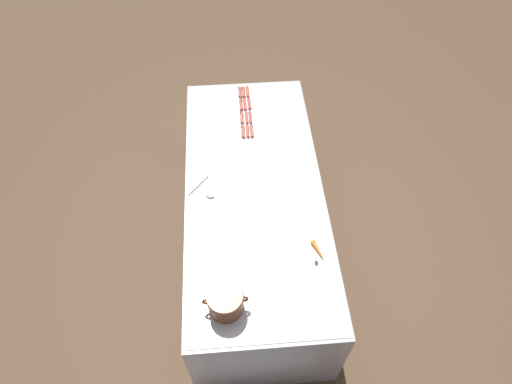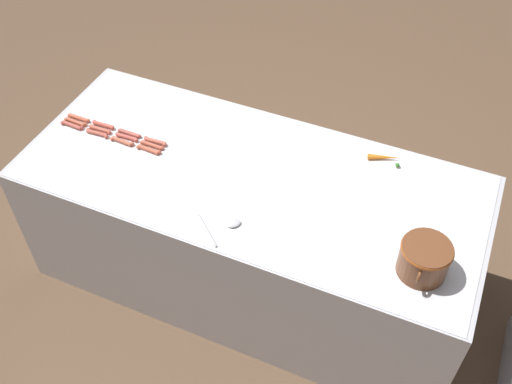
{
  "view_description": "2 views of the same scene",
  "coord_description": "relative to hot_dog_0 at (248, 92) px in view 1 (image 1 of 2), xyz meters",
  "views": [
    {
      "loc": [
        0.15,
        2.06,
        3.51
      ],
      "look_at": [
        -0.01,
        0.11,
        0.93
      ],
      "focal_mm": 31.38,
      "sensor_mm": 36.0,
      "label": 1
    },
    {
      "loc": [
        1.98,
        0.89,
        3.04
      ],
      "look_at": [
        0.15,
        0.09,
        0.92
      ],
      "focal_mm": 41.93,
      "sensor_mm": 36.0,
      "label": 2
    }
  ],
  "objects": [
    {
      "name": "hot_dog_0",
      "position": [
        0.0,
        0.0,
        0.0
      ],
      "size": [
        0.03,
        0.15,
        0.02
      ],
      "color": "#BE5B40",
      "rests_on": "griddle_counter"
    },
    {
      "name": "serving_spoon",
      "position": [
        0.38,
        1.1,
        -0.0
      ],
      "size": [
        0.2,
        0.23,
        0.02
      ],
      "color": "#B7B7BC",
      "rests_on": "griddle_counter"
    },
    {
      "name": "hot_dog_2",
      "position": [
        -0.0,
        0.33,
        0.0
      ],
      "size": [
        0.03,
        0.15,
        0.02
      ],
      "color": "#B05346",
      "rests_on": "griddle_counter"
    },
    {
      "name": "carrot",
      "position": [
        -0.37,
        1.67,
        0.0
      ],
      "size": [
        0.09,
        0.18,
        0.03
      ],
      "color": "orange",
      "rests_on": "griddle_counter"
    },
    {
      "name": "ground_plane",
      "position": [
        0.02,
        1.07,
        -0.87
      ],
      "size": [
        20.0,
        20.0,
        0.0
      ],
      "primitive_type": "plane",
      "color": "brown"
    },
    {
      "name": "hot_dog_6",
      "position": [
        0.03,
        0.34,
        0.0
      ],
      "size": [
        0.03,
        0.15,
        0.02
      ],
      "color": "#BC5347",
      "rests_on": "griddle_counter"
    },
    {
      "name": "hot_dog_11",
      "position": [
        0.07,
        0.5,
        0.0
      ],
      "size": [
        0.03,
        0.14,
        0.02
      ],
      "color": "#BE573D",
      "rests_on": "griddle_counter"
    },
    {
      "name": "hot_dog_8",
      "position": [
        0.07,
        0.0,
        0.0
      ],
      "size": [
        0.03,
        0.14,
        0.02
      ],
      "color": "#B75245",
      "rests_on": "griddle_counter"
    },
    {
      "name": "hot_dog_1",
      "position": [
        -0.0,
        0.16,
        0.0
      ],
      "size": [
        0.03,
        0.14,
        0.02
      ],
      "color": "#BD5040",
      "rests_on": "griddle_counter"
    },
    {
      "name": "hot_dog_7",
      "position": [
        0.03,
        0.5,
        0.0
      ],
      "size": [
        0.03,
        0.15,
        0.02
      ],
      "color": "#B8543D",
      "rests_on": "griddle_counter"
    },
    {
      "name": "hot_dog_3",
      "position": [
        -0.0,
        0.5,
        0.0
      ],
      "size": [
        0.03,
        0.14,
        0.02
      ],
      "color": "#B65946",
      "rests_on": "griddle_counter"
    },
    {
      "name": "hot_dog_4",
      "position": [
        0.04,
        0.0,
        0.0
      ],
      "size": [
        0.03,
        0.14,
        0.02
      ],
      "color": "#BE5B3F",
      "rests_on": "griddle_counter"
    },
    {
      "name": "bean_pot",
      "position": [
        0.27,
        2.01,
        0.08
      ],
      "size": [
        0.28,
        0.23,
        0.17
      ],
      "color": "brown",
      "rests_on": "griddle_counter"
    },
    {
      "name": "hot_dog_10",
      "position": [
        0.07,
        0.33,
        0.0
      ],
      "size": [
        0.03,
        0.14,
        0.02
      ],
      "color": "#B95A42",
      "rests_on": "griddle_counter"
    },
    {
      "name": "griddle_counter",
      "position": [
        0.02,
        1.07,
        -0.44
      ],
      "size": [
        1.03,
        2.42,
        0.86
      ],
      "color": "#BCBCC1",
      "rests_on": "ground_plane"
    },
    {
      "name": "hot_dog_9",
      "position": [
        0.07,
        0.17,
        0.0
      ],
      "size": [
        0.03,
        0.14,
        0.02
      ],
      "color": "#B55443",
      "rests_on": "griddle_counter"
    },
    {
      "name": "hot_dog_5",
      "position": [
        0.03,
        0.17,
        0.0
      ],
      "size": [
        0.03,
        0.15,
        0.02
      ],
      "color": "#BD5644",
      "rests_on": "griddle_counter"
    }
  ]
}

